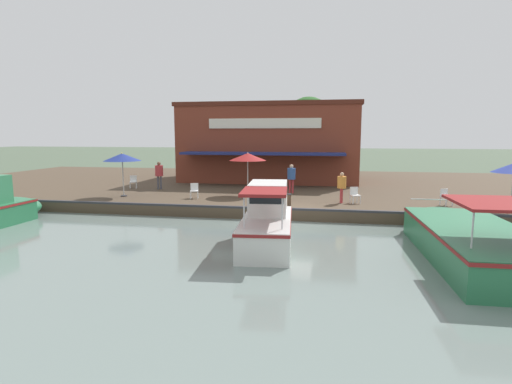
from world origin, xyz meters
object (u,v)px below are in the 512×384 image
Objects in this scene: waterfront_restaurant at (271,142)px; motorboat_far_downstream at (268,220)px; patio_umbrella_mid_patio_left at (122,157)px; cafe_chair_facing_river at (355,194)px; cafe_chair_mid_patio at (133,181)px; person_at_quay_edge at (342,184)px; person_mid_patio at (159,172)px; motorboat_second_along at (466,237)px; tree_upstream_bank at (242,127)px; tree_behind_restaurant at (306,122)px; cafe_chair_beside_entrance at (445,196)px; mooring_post at (289,201)px; cafe_chair_back_row_seat at (194,190)px; patio_umbrella_mid_patio_right at (248,157)px; person_near_entrance at (291,175)px.

motorboat_far_downstream is (17.22, 2.28, -2.67)m from waterfront_restaurant.
cafe_chair_facing_river is at bearing 89.86° from patio_umbrella_mid_patio_left.
cafe_chair_mid_patio is 0.52× the size of person_at_quay_edge.
person_mid_patio is 18.81m from motorboat_second_along.
person_mid_patio is at bearing -21.23° from tree_upstream_bank.
person_at_quay_edge is 0.24× the size of tree_behind_restaurant.
tree_behind_restaurant is (-14.71, 9.81, 2.42)m from patio_umbrella_mid_patio_left.
patio_umbrella_mid_patio_left is at bearing -19.24° from tree_upstream_bank.
tree_upstream_bank is (-12.55, -13.32, 3.75)m from cafe_chair_beside_entrance.
motorboat_second_along is 11.71× the size of mooring_post.
person_mid_patio is 10.45m from tree_upstream_bank.
mooring_post is at bearing -124.88° from motorboat_second_along.
patio_umbrella_mid_patio_left is at bearing -90.14° from cafe_chair_facing_river.
cafe_chair_facing_river is (0.11, 8.89, 0.00)m from cafe_chair_back_row_seat.
patio_umbrella_mid_patio_right is 5.38m from mooring_post.
person_mid_patio reaches higher than motorboat_second_along.
tree_behind_restaurant reaches higher than motorboat_second_along.
motorboat_far_downstream is (6.50, -3.67, -0.16)m from cafe_chair_facing_river.
tree_upstream_bank is at bearing -133.30° from cafe_chair_beside_entrance.
mooring_post is at bearing 76.88° from patio_umbrella_mid_patio_left.
patio_umbrella_mid_patio_left is (1.81, -7.07, 0.01)m from patio_umbrella_mid_patio_right.
person_mid_patio is 14.97m from tree_behind_restaurant.
cafe_chair_beside_entrance is at bearing 69.81° from person_near_entrance.
waterfront_restaurant reaches higher than cafe_chair_beside_entrance.
person_at_quay_edge is at bearing 26.00° from waterfront_restaurant.
patio_umbrella_mid_patio_right is 1.43× the size of person_near_entrance.
motorboat_far_downstream reaches higher than cafe_chair_facing_river.
patio_umbrella_mid_patio_right is 0.40× the size of tree_upstream_bank.
cafe_chair_facing_river is at bearing 49.50° from person_near_entrance.
patio_umbrella_mid_patio_left is at bearing -90.55° from person_at_quay_edge.
patio_umbrella_mid_patio_left is 13.32m from cafe_chair_facing_river.
waterfront_restaurant reaches higher than person_at_quay_edge.
patio_umbrella_mid_patio_right reaches higher than person_near_entrance.
patio_umbrella_mid_patio_right is at bearing -1.10° from waterfront_restaurant.
patio_umbrella_mid_patio_right is 6.65m from cafe_chair_facing_river.
motorboat_second_along is (6.99, 12.23, -0.39)m from cafe_chair_back_row_seat.
cafe_chair_back_row_seat is 4.83m from person_mid_patio.
patio_umbrella_mid_patio_right is 3.73m from cafe_chair_back_row_seat.
cafe_chair_beside_entrance is at bearing 89.97° from cafe_chair_back_row_seat.
patio_umbrella_mid_patio_left is 1.40× the size of person_mid_patio.
person_near_entrance is (7.61, 2.33, -1.86)m from waterfront_restaurant.
patio_umbrella_mid_patio_right is 8.92m from motorboat_far_downstream.
motorboat_far_downstream is (10.05, 10.71, -0.16)m from cafe_chair_mid_patio.
person_near_entrance is at bearing -145.05° from motorboat_second_along.
patio_umbrella_mid_patio_left is 3.01× the size of cafe_chair_back_row_seat.
waterfront_restaurant is 1.97× the size of tree_behind_restaurant.
patio_umbrella_mid_patio_right is 3.00× the size of cafe_chair_back_row_seat.
patio_umbrella_mid_patio_left reaches higher than person_mid_patio.
mooring_post is (5.83, 11.14, -0.09)m from cafe_chair_mid_patio.
patio_umbrella_mid_patio_left is at bearing -13.36° from person_mid_patio.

